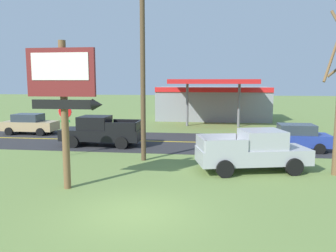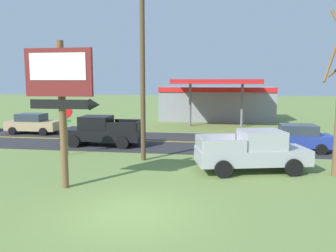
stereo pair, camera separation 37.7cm
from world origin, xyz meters
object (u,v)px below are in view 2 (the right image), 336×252
(stop_sign, at_px, (66,120))
(car_blue_near_lane, at_px, (296,138))
(gas_station, at_px, (216,102))
(car_tan_mid_lane, at_px, (33,124))
(motel_sign, at_px, (62,90))
(pickup_black_on_road, at_px, (102,131))
(pickup_silver_parked_on_lawn, at_px, (253,151))
(utility_pole, at_px, (143,61))

(stop_sign, xyz_separation_m, car_blue_near_lane, (13.26, 3.18, -1.20))
(gas_station, distance_m, car_tan_mid_lane, 19.10)
(motel_sign, bearing_deg, stop_sign, 114.43)
(motel_sign, distance_m, car_tan_mid_lane, 16.03)
(car_tan_mid_lane, bearing_deg, gas_station, 40.21)
(gas_station, relative_size, car_tan_mid_lane, 2.86)
(car_tan_mid_lane, bearing_deg, pickup_black_on_road, -28.88)
(pickup_silver_parked_on_lawn, distance_m, pickup_black_on_road, 10.61)
(car_blue_near_lane, xyz_separation_m, car_tan_mid_lane, (-19.54, 4.00, 0.00))
(car_tan_mid_lane, bearing_deg, utility_pole, -35.25)
(stop_sign, height_order, pickup_silver_parked_on_lawn, stop_sign)
(pickup_black_on_road, bearing_deg, gas_station, 65.85)
(stop_sign, bearing_deg, utility_pole, -6.46)
(pickup_black_on_road, bearing_deg, car_tan_mid_lane, 151.12)
(stop_sign, xyz_separation_m, car_tan_mid_lane, (-6.28, 7.18, -1.20))
(car_blue_near_lane, height_order, car_tan_mid_lane, same)
(stop_sign, xyz_separation_m, pickup_black_on_road, (0.97, 3.18, -1.06))
(pickup_silver_parked_on_lawn, bearing_deg, motel_sign, -153.33)
(gas_station, bearing_deg, utility_pole, -100.39)
(utility_pole, xyz_separation_m, car_tan_mid_lane, (-10.90, 7.70, -4.45))
(pickup_silver_parked_on_lawn, relative_size, car_blue_near_lane, 1.31)
(car_blue_near_lane, relative_size, car_tan_mid_lane, 1.00)
(pickup_silver_parked_on_lawn, relative_size, pickup_black_on_road, 1.06)
(stop_sign, distance_m, utility_pole, 5.67)
(car_blue_near_lane, bearing_deg, pickup_black_on_road, -180.00)
(pickup_silver_parked_on_lawn, height_order, car_tan_mid_lane, pickup_silver_parked_on_lawn)
(stop_sign, distance_m, gas_station, 21.18)
(pickup_black_on_road, bearing_deg, car_blue_near_lane, 0.00)
(utility_pole, relative_size, car_blue_near_lane, 2.35)
(car_blue_near_lane, bearing_deg, stop_sign, -166.52)
(pickup_silver_parked_on_lawn, distance_m, car_tan_mid_lane, 18.89)
(utility_pole, distance_m, car_tan_mid_lane, 14.07)
(motel_sign, bearing_deg, gas_station, 77.39)
(stop_sign, bearing_deg, car_blue_near_lane, 13.48)
(pickup_silver_parked_on_lawn, bearing_deg, utility_pole, 165.78)
(pickup_silver_parked_on_lawn, relative_size, car_tan_mid_lane, 1.31)
(utility_pole, xyz_separation_m, car_blue_near_lane, (8.65, 3.70, -4.45))
(utility_pole, relative_size, car_tan_mid_lane, 2.35)
(utility_pole, bearing_deg, pickup_black_on_road, 134.56)
(motel_sign, height_order, pickup_silver_parked_on_lawn, motel_sign)
(gas_station, distance_m, car_blue_near_lane, 17.09)
(stop_sign, height_order, pickup_black_on_road, stop_sign)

